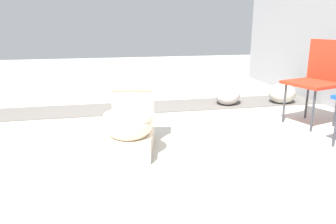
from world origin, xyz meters
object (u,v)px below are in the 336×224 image
object	(u,v)px
toilet	(131,124)
boulder_near	(228,95)
folding_chair_left	(320,73)
boulder_far	(282,93)

from	to	relation	value
toilet	boulder_near	world-z (taller)	toilet
folding_chair_left	boulder_far	size ratio (longest dim) A/B	2.36
folding_chair_left	toilet	bearing A→B (deg)	-6.74
folding_chair_left	boulder_near	distance (m)	1.15
boulder_near	boulder_far	world-z (taller)	boulder_far
toilet	boulder_near	distance (m)	1.83
folding_chair_left	boulder_near	world-z (taller)	folding_chair_left
folding_chair_left	boulder_far	bearing A→B (deg)	-114.78
toilet	boulder_far	xyz separation A→B (m)	(-1.17, 2.03, -0.09)
folding_chair_left	boulder_near	size ratio (longest dim) A/B	2.18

